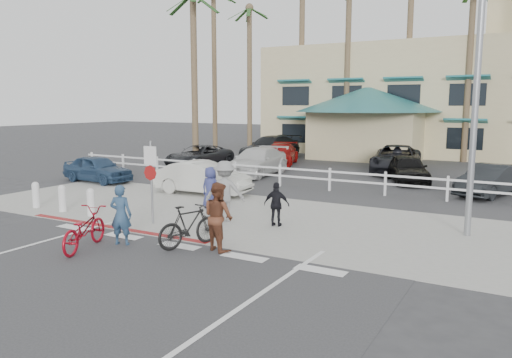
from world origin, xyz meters
The scene contains 36 objects.
ground centered at (0.00, 0.00, 0.00)m, with size 140.00×140.00×0.00m, color #333335.
bike_path centered at (0.00, -2.00, 0.00)m, with size 12.00×16.00×0.01m, color #333335.
sidewalk_plaza centered at (0.00, 4.50, 0.01)m, with size 22.00×7.00×0.01m, color gray.
cross_street centered at (0.00, 8.50, 0.00)m, with size 40.00×5.00×0.01m, color #333335.
parking_lot centered at (0.00, 18.00, 0.00)m, with size 50.00×16.00×0.01m, color #333335.
curb_red centered at (-3.00, 1.20, 0.01)m, with size 7.00×0.25×0.02m, color maroon.
rail_fence centered at (0.50, 10.50, 0.50)m, with size 29.40×0.16×1.00m, color silver, non-canonical shape.
building centered at (2.00, 31.00, 5.65)m, with size 28.00×16.00×11.30m, color #CDBC8C, non-canonical shape.
sign_post centered at (-2.30, 2.20, 1.45)m, with size 0.50×0.10×2.90m, color gray, non-canonical shape.
bollard_0 centered at (-4.80, 2.00, 0.47)m, with size 0.26×0.26×0.95m, color silver, non-canonical shape.
bollard_1 centered at (-6.20, 2.00, 0.47)m, with size 0.26×0.26×0.95m, color silver, non-canonical shape.
bollard_2 centered at (-7.60, 2.00, 0.47)m, with size 0.26×0.26×0.95m, color silver, non-canonical shape.
streetlight_0 centered at (6.50, 5.50, 4.50)m, with size 0.60×2.00×9.00m, color gray, non-canonical shape.
palm_0 centered at (-16.00, 26.00, 7.50)m, with size 4.00×4.00×15.00m, color #1E441A, non-canonical shape.
palm_1 centered at (-12.00, 25.00, 6.50)m, with size 4.00×4.00×13.00m, color #1E441A, non-canonical shape.
palm_2 centered at (-8.00, 26.00, 8.00)m, with size 4.00×4.00×16.00m, color #1E441A, non-canonical shape.
palm_3 centered at (-4.00, 25.00, 7.00)m, with size 4.00×4.00×14.00m, color #1E441A, non-canonical shape.
palm_4 centered at (0.00, 26.00, 7.50)m, with size 4.00×4.00×15.00m, color #1E441A, non-canonical shape.
palm_5 centered at (4.00, 25.00, 6.50)m, with size 4.00×4.00×13.00m, color #1E441A, non-canonical shape.
palm_10 centered at (-10.00, 15.00, 6.00)m, with size 4.00×4.00×12.00m, color #1E441A, non-canonical shape.
bike_red centered at (-1.96, -0.82, 0.53)m, with size 0.71×2.03×1.07m, color maroon.
rider_red centered at (-1.44, -0.02, 0.81)m, with size 0.59×0.39×1.63m, color navy.
bike_black centered at (0.25, 0.72, 0.56)m, with size 0.53×1.88×1.13m, color black.
rider_black centered at (1.10, 0.83, 0.89)m, with size 0.86×0.67×1.77m, color brown.
pedestrian_a centered at (-0.51, 3.62, 0.97)m, with size 1.26×0.72×1.94m, color gray.
pedestrian_child centered at (1.25, 3.80, 0.69)m, with size 0.80×0.33×1.37m, color black.
pedestrian_b centered at (-2.00, 4.96, 0.76)m, with size 0.74×0.48×1.52m, color navy.
car_white_sedan centered at (-3.97, 7.26, 0.68)m, with size 1.44×4.12×1.36m, color beige.
car_red_compact centered at (-10.26, 7.41, 0.64)m, with size 1.52×3.77×1.28m, color navy.
lot_car_0 centered at (-9.31, 14.39, 0.65)m, with size 2.15×4.67×1.30m, color black.
lot_car_1 centered at (-4.72, 13.16, 0.71)m, with size 2.00×4.91×1.42m, color silver.
lot_car_2 centered at (2.79, 14.52, 0.67)m, with size 1.57×3.91×1.33m, color black.
lot_car_3 centered at (6.47, 12.72, 0.63)m, with size 1.34×3.85×1.27m, color black.
lot_car_4 centered at (-5.67, 17.85, 0.65)m, with size 1.82×4.48×1.30m, color maroon.
lot_car_5 centered at (1.47, 17.71, 0.75)m, with size 2.48×5.37×1.49m, color black.
lot_car_6 centered at (-7.73, 20.41, 0.78)m, with size 2.18×5.35×1.55m, color black.
Camera 1 is at (8.04, -9.53, 3.74)m, focal length 35.00 mm.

